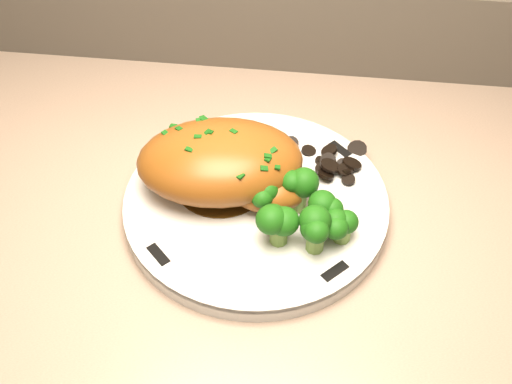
# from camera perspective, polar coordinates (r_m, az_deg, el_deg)

# --- Properties ---
(plate) EXTENTS (0.31, 0.31, 0.02)m
(plate) POSITION_cam_1_polar(r_m,az_deg,el_deg) (0.68, 0.00, -1.11)
(plate) COLOR silver
(plate) RESTS_ON counter
(rim_accent_0) EXTENTS (0.03, 0.03, 0.00)m
(rim_accent_0) POSITION_cam_1_polar(r_m,az_deg,el_deg) (0.73, 7.46, 3.78)
(rim_accent_0) COLOR black
(rim_accent_0) RESTS_ON plate
(rim_accent_1) EXTENTS (0.03, 0.03, 0.00)m
(rim_accent_1) POSITION_cam_1_polar(r_m,az_deg,el_deg) (0.74, -5.80, 4.84)
(rim_accent_1) COLOR black
(rim_accent_1) RESTS_ON plate
(rim_accent_2) EXTENTS (0.03, 0.03, 0.00)m
(rim_accent_2) POSITION_cam_1_polar(r_m,az_deg,el_deg) (0.63, -8.68, -5.54)
(rim_accent_2) COLOR black
(rim_accent_2) RESTS_ON plate
(rim_accent_3) EXTENTS (0.03, 0.03, 0.00)m
(rim_accent_3) POSITION_cam_1_polar(r_m,az_deg,el_deg) (0.61, 7.03, -7.03)
(rim_accent_3) COLOR black
(rim_accent_3) RESTS_ON plate
(gravy_pool) EXTENTS (0.10, 0.10, 0.00)m
(gravy_pool) POSITION_cam_1_polar(r_m,az_deg,el_deg) (0.68, -3.11, 0.74)
(gravy_pool) COLOR #3A240A
(gravy_pool) RESTS_ON plate
(chicken_breast) EXTENTS (0.19, 0.14, 0.07)m
(chicken_breast) POSITION_cam_1_polar(r_m,az_deg,el_deg) (0.66, -2.71, 2.46)
(chicken_breast) COLOR #904E19
(chicken_breast) RESTS_ON plate
(mushroom_pile) EXTENTS (0.09, 0.06, 0.02)m
(mushroom_pile) POSITION_cam_1_polar(r_m,az_deg,el_deg) (0.70, 5.64, 2.68)
(mushroom_pile) COLOR black
(mushroom_pile) RESTS_ON plate
(broccoli_florets) EXTENTS (0.10, 0.08, 0.04)m
(broccoli_florets) POSITION_cam_1_polar(r_m,az_deg,el_deg) (0.63, 4.38, -1.87)
(broccoli_florets) COLOR olive
(broccoli_florets) RESTS_ON plate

